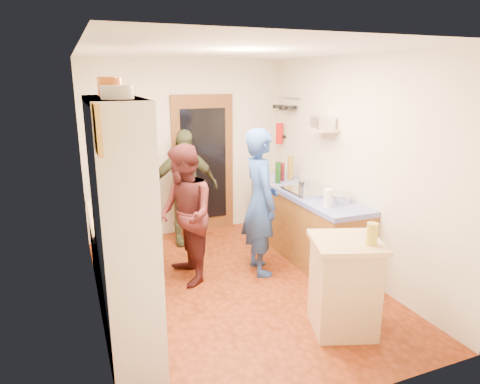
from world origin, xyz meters
TOP-DOWN VIEW (x-y plane):
  - floor at (0.00, 0.00)m, footprint 3.00×4.00m
  - ceiling at (0.00, 0.00)m, footprint 3.00×4.00m
  - wall_back at (0.00, 2.01)m, footprint 3.00×0.02m
  - wall_front at (0.00, -2.01)m, footprint 3.00×0.02m
  - wall_left at (-1.51, 0.00)m, footprint 0.02×4.00m
  - wall_right at (1.51, 0.00)m, footprint 0.02×4.00m
  - door_frame at (0.25, 1.97)m, footprint 0.95×0.06m
  - door_glass at (0.25, 1.94)m, footprint 0.70×0.02m
  - hutch_body at (-1.30, -0.80)m, footprint 0.40×1.20m
  - hutch_top_shelf at (-1.30, -0.80)m, footprint 0.40×1.14m
  - plate_stack at (-1.30, -1.09)m, footprint 0.22×0.22m
  - orange_pot_a at (-1.30, -0.71)m, footprint 0.18×0.18m
  - orange_pot_b at (-1.30, -0.50)m, footprint 0.17×0.17m
  - left_counter_base at (-1.20, 0.45)m, footprint 0.60×1.40m
  - left_counter_top at (-1.20, 0.45)m, footprint 0.64×1.44m
  - toaster at (-1.15, -0.06)m, footprint 0.27×0.18m
  - kettle at (-1.25, 0.31)m, footprint 0.19×0.19m
  - orange_bowl at (-1.12, 0.61)m, footprint 0.21×0.21m
  - chopping_board at (-1.18, 0.95)m, footprint 0.31×0.24m
  - right_counter_base at (1.20, 0.50)m, footprint 0.60×2.20m
  - right_counter_top at (1.20, 0.50)m, footprint 0.62×2.22m
  - hob at (1.20, 0.40)m, footprint 0.55×0.58m
  - pot_on_hob at (1.15, 0.43)m, footprint 0.18×0.18m
  - bottle_a at (1.05, 1.02)m, footprint 0.09×0.09m
  - bottle_b at (1.18, 1.13)m, footprint 0.07×0.07m
  - bottle_c at (1.31, 1.14)m, footprint 0.10×0.10m
  - paper_towel at (1.05, -0.23)m, footprint 0.12×0.12m
  - mixing_bowl at (1.30, -0.10)m, footprint 0.29×0.29m
  - island_base at (0.63, -1.19)m, footprint 0.70×0.70m
  - island_top at (0.63, -1.19)m, footprint 0.79×0.79m
  - cutting_board at (0.60, -1.13)m, footprint 0.42×0.38m
  - oil_jar at (0.76, -1.37)m, footprint 0.13×0.13m
  - pan_rail at (1.46, 1.52)m, footprint 0.02×0.65m
  - pan_hang_a at (1.40, 1.35)m, footprint 0.18×0.18m
  - pan_hang_b at (1.40, 1.55)m, footprint 0.16×0.16m
  - pan_hang_c at (1.40, 1.75)m, footprint 0.17×0.17m
  - wall_shelf at (1.37, 0.45)m, footprint 0.26×0.42m
  - radio at (1.37, 0.45)m, footprint 0.27×0.33m
  - ext_bracket at (1.47, 1.70)m, footprint 0.06×0.10m
  - fire_extinguisher at (1.41, 1.70)m, footprint 0.11×0.11m
  - picture_frame at (-1.48, -1.55)m, footprint 0.03×0.25m
  - person_hob at (0.46, 0.24)m, footprint 0.49×0.69m
  - person_left at (-0.46, 0.38)m, footprint 0.63×0.80m
  - person_back at (-0.16, 1.54)m, footprint 0.99×0.45m

SIDE VIEW (x-z plane):
  - floor at x=0.00m, z-range -0.02..0.00m
  - right_counter_base at x=1.20m, z-range 0.00..0.84m
  - left_counter_base at x=-1.20m, z-range 0.00..0.85m
  - island_base at x=0.63m, z-range 0.00..0.86m
  - person_left at x=-0.46m, z-range 0.00..1.63m
  - person_back at x=-0.16m, z-range 0.00..1.66m
  - right_counter_top at x=1.20m, z-range 0.84..0.90m
  - left_counter_top at x=-1.20m, z-range 0.85..0.90m
  - island_top at x=0.63m, z-range 0.86..0.91m
  - person_hob at x=0.46m, z-range 0.00..1.78m
  - cutting_board at x=0.60m, z-range 0.89..0.91m
  - chopping_board at x=-1.18m, z-range 0.90..0.92m
  - hob at x=1.20m, z-range 0.90..0.94m
  - orange_bowl at x=-1.12m, z-range 0.90..0.99m
  - mixing_bowl at x=1.30m, z-range 0.90..1.00m
  - kettle at x=-1.25m, z-range 0.90..1.07m
  - toaster at x=-1.15m, z-range 0.90..1.10m
  - pot_on_hob at x=1.15m, z-range 0.94..1.06m
  - paper_towel at x=1.05m, z-range 0.90..1.12m
  - oil_jar at x=0.76m, z-range 0.91..1.11m
  - bottle_b at x=1.18m, z-range 0.90..1.16m
  - bottle_a at x=1.05m, z-range 0.90..1.20m
  - door_frame at x=0.25m, z-range 0.00..2.10m
  - door_glass at x=0.25m, z-range 0.20..1.90m
  - bottle_c at x=1.31m, z-range 0.90..1.25m
  - hutch_body at x=-1.30m, z-range 0.00..2.20m
  - wall_back at x=0.00m, z-range 0.00..2.60m
  - wall_front at x=0.00m, z-range 0.00..2.60m
  - wall_left at x=-1.51m, z-range 0.00..2.60m
  - wall_right at x=1.51m, z-range 0.00..2.60m
  - ext_bracket at x=1.47m, z-range 1.43..1.47m
  - fire_extinguisher at x=1.41m, z-range 1.34..1.66m
  - wall_shelf at x=1.37m, z-range 1.69..1.71m
  - radio at x=1.37m, z-range 1.72..1.86m
  - pan_hang_b at x=1.40m, z-range 1.88..1.92m
  - pan_hang_c at x=1.40m, z-range 1.89..1.93m
  - pan_hang_a at x=1.40m, z-range 1.90..1.94m
  - pan_rail at x=1.46m, z-range 2.04..2.06m
  - picture_frame at x=-1.48m, z-range 1.90..2.20m
  - hutch_top_shelf at x=-1.30m, z-range 2.16..2.20m
  - plate_stack at x=-1.30m, z-range 2.20..2.29m
  - orange_pot_a at x=-1.30m, z-range 2.20..2.34m
  - orange_pot_b at x=-1.30m, z-range 2.20..2.35m
  - ceiling at x=0.00m, z-range 2.60..2.62m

